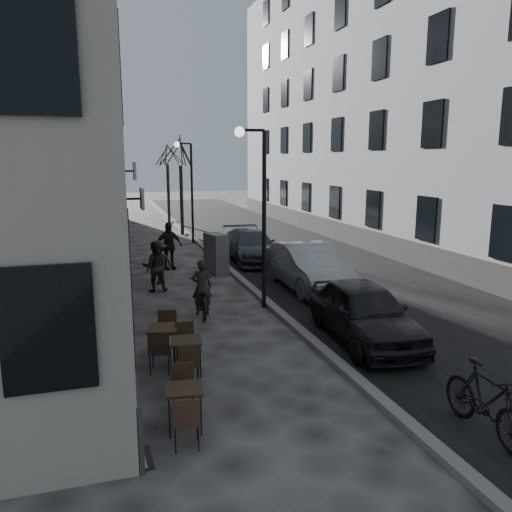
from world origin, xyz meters
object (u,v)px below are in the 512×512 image
bicycle (202,298)px  car_far (251,246)px  streetlamp_near (258,198)px  moped (486,401)px  streetlamp_far (188,181)px  sign_board (136,434)px  bistro_set_b (187,353)px  tree_near (180,151)px  pedestrian_mid (159,262)px  pedestrian_far (169,246)px  car_mid (308,267)px  bistro_set_c (164,340)px  pedestrian_near (155,266)px  bistro_set_a (185,404)px  utility_cabinet (216,254)px  car_near (364,312)px  tree_far (167,153)px

bicycle → car_far: (3.37, 6.73, 0.19)m
streetlamp_near → moped: (1.37, -7.50, -2.59)m
streetlamp_far → sign_board: streetlamp_far is taller
bistro_set_b → tree_near: bearing=87.1°
streetlamp_near → streetlamp_far: (0.00, 12.00, 0.00)m
pedestrian_mid → tree_near: bearing=-126.0°
tree_near → pedestrian_far: bearing=-101.8°
tree_near → car_mid: (2.12, -13.42, -3.92)m
sign_board → streetlamp_far: bearing=74.9°
tree_near → bistro_set_c: (-3.13, -18.12, -4.20)m
streetlamp_far → pedestrian_near: bearing=-106.0°
tree_near → car_mid: size_ratio=1.26×
sign_board → car_mid: bearing=50.3°
streetlamp_far → bistro_set_a: size_ratio=3.53×
sign_board → utility_cabinet: bearing=68.7°
sign_board → moped: 5.28m
streetlamp_near → streetlamp_far: 12.00m
pedestrian_near → pedestrian_far: 3.27m
pedestrian_far → pedestrian_mid: bearing=-119.4°
bistro_set_c → pedestrian_near: bearing=99.6°
streetlamp_far → tree_near: bearing=88.6°
pedestrian_near → bistro_set_a: bearing=91.6°
pedestrian_near → pedestrian_far: (0.83, 3.16, 0.11)m
bistro_set_a → bicycle: (1.39, 5.86, 0.04)m
streetlamp_far → car_far: bearing=-72.4°
moped → utility_cabinet: bearing=98.2°
car_near → bistro_set_b: bearing=-166.4°
pedestrian_far → moped: 13.80m
pedestrian_mid → car_far: (4.12, 2.88, -0.10)m
moped → pedestrian_far: bearing=104.1°
car_far → moped: 14.11m
sign_board → moped: (5.21, -0.87, 0.16)m
sign_board → tree_far: bearing=78.5°
bistro_set_b → pedestrian_near: size_ratio=0.90×
streetlamp_near → tree_near: (0.07, 15.00, 1.50)m
bistro_set_c → pedestrian_mid: pedestrian_mid is taller
streetlamp_far → pedestrian_far: 6.72m
moped → streetlamp_near: bearing=101.1°
pedestrian_mid → moped: pedestrian_mid is taller
pedestrian_mid → car_mid: size_ratio=0.33×
pedestrian_near → car_far: (4.36, 3.85, -0.17)m
bistro_set_a → pedestrian_far: bearing=90.2°
streetlamp_near → bistro_set_a: bearing=-117.1°
bicycle → car_near: size_ratio=0.44×
bistro_set_b → sign_board: (-1.15, -2.72, -0.04)m
streetlamp_far → bistro_set_a: (-3.05, -17.97, -2.73)m
bicycle → pedestrian_near: pedestrian_near is taller
bistro_set_a → streetlamp_near: bearing=69.1°
bistro_set_a → car_mid: 9.20m
tree_far → bistro_set_c: 24.68m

